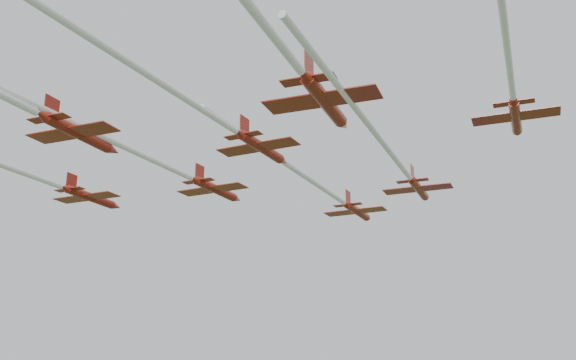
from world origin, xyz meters
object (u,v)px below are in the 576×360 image
(jet_lead, at_px, (331,194))
(jet_row3_right, at_px, (508,56))
(jet_row3_mid, at_px, (209,114))
(jet_row2_right, at_px, (398,162))
(jet_row4_right, at_px, (253,9))
(jet_row2_left, at_px, (161,164))
(jet_row3_left, at_px, (32,176))

(jet_lead, xyz_separation_m, jet_row3_right, (24.49, -35.58, -0.63))
(jet_row3_mid, bearing_deg, jet_lead, 91.21)
(jet_row3_right, bearing_deg, jet_lead, 126.03)
(jet_row2_right, bearing_deg, jet_row3_mid, -136.85)
(jet_row3_right, xyz_separation_m, jet_row4_right, (-14.95, -15.81, -1.93))
(jet_row2_left, height_order, jet_row2_right, jet_row2_left)
(jet_row3_left, bearing_deg, jet_row3_mid, -6.80)
(jet_row3_mid, height_order, jet_row3_right, jet_row3_mid)
(jet_row2_right, height_order, jet_row4_right, jet_row4_right)
(jet_row3_left, relative_size, jet_row3_right, 0.88)
(jet_row3_left, height_order, jet_row3_right, jet_row3_right)
(jet_row3_left, xyz_separation_m, jet_row3_mid, (24.81, -4.75, 2.29))
(jet_row2_right, distance_m, jet_row3_mid, 20.78)
(jet_row2_right, xyz_separation_m, jet_row3_mid, (-15.72, -13.36, 2.46))
(jet_lead, height_order, jet_row2_right, jet_lead)
(jet_row3_left, xyz_separation_m, jet_row4_right, (37.35, -23.79, -0.01))
(jet_row2_right, height_order, jet_row3_mid, jet_row3_mid)
(jet_row2_left, bearing_deg, jet_row3_right, -15.52)
(jet_lead, distance_m, jet_row3_left, 39.26)
(jet_row3_left, height_order, jet_row4_right, jet_row4_right)
(jet_row3_right, relative_size, jet_row4_right, 0.86)
(jet_row3_left, bearing_deg, jet_row4_right, -28.45)
(jet_lead, relative_size, jet_row3_right, 0.96)
(jet_lead, height_order, jet_row3_mid, jet_lead)
(jet_row3_mid, xyz_separation_m, jet_row4_right, (12.54, -19.04, -2.29))
(jet_lead, xyz_separation_m, jet_row3_left, (-27.81, -27.60, -2.56))
(jet_row3_right, bearing_deg, jet_row3_left, 172.80)
(jet_row3_mid, bearing_deg, jet_row3_left, 175.68)
(jet_lead, height_order, jet_row2_left, jet_row2_left)
(jet_lead, height_order, jet_row3_left, jet_lead)
(jet_row2_right, xyz_separation_m, jet_row4_right, (-3.18, -32.41, 0.17))
(jet_lead, relative_size, jet_row3_left, 1.09)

